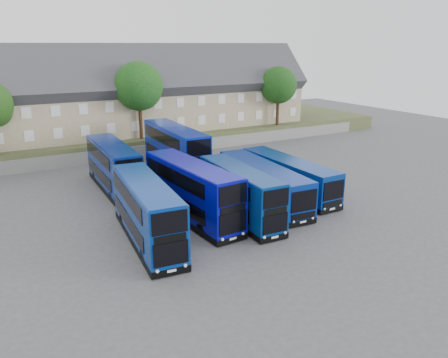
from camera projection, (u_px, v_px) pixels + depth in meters
ground at (233, 231)px, 31.76m from camera, size 120.00×120.00×0.00m
retaining_wall at (130, 153)px, 51.51m from camera, size 70.00×0.40×1.50m
earth_bank at (107, 136)px, 59.75m from camera, size 80.00×20.00×2.00m
terrace_row at (112, 98)px, 54.77m from camera, size 54.00×10.40×11.20m
dd_front_left at (147, 213)px, 29.57m from camera, size 3.42×10.86×4.25m
dd_front_mid at (192, 192)px, 33.50m from camera, size 3.37×11.24×4.40m
dd_front_right at (240, 194)px, 33.66m from camera, size 2.74×10.12×3.98m
dd_rear_left at (114, 168)px, 40.28m from camera, size 2.77×10.94×4.32m
dd_rear_right at (175, 150)px, 45.99m from camera, size 3.02×12.06×4.77m
coach_east_a at (263, 184)px, 37.26m from camera, size 3.37×12.19×3.29m
coach_east_b at (288, 177)px, 39.45m from camera, size 2.54×11.65×3.18m
tree_mid at (140, 88)px, 51.68m from camera, size 5.76×5.76×9.18m
tree_east at (279, 86)px, 60.84m from camera, size 5.12×5.12×8.16m
tree_far at (283, 79)px, 69.38m from camera, size 5.44×5.44×8.67m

